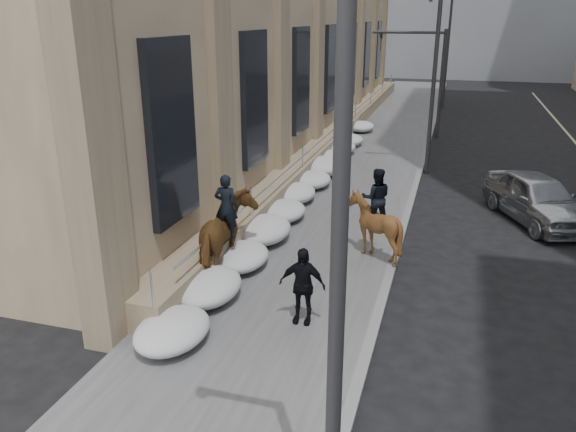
% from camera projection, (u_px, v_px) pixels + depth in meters
% --- Properties ---
extents(ground, '(140.00, 140.00, 0.00)m').
position_uv_depth(ground, '(265.00, 312.00, 13.46)').
color(ground, black).
rests_on(ground, ground).
extents(sidewalk, '(5.00, 80.00, 0.12)m').
position_uv_depth(sidewalk, '(346.00, 191.00, 22.46)').
color(sidewalk, '#48484A').
rests_on(sidewalk, ground).
extents(curb, '(0.24, 80.00, 0.12)m').
position_uv_depth(curb, '(412.00, 197.00, 21.75)').
color(curb, slate).
rests_on(curb, ground).
extents(streetlight_near, '(1.71, 0.24, 8.00)m').
position_uv_depth(streetlight_near, '(324.00, 236.00, 5.76)').
color(streetlight_near, '#2D2D30').
rests_on(streetlight_near, ground).
extents(streetlight_mid, '(1.71, 0.24, 8.00)m').
position_uv_depth(streetlight_mid, '(431.00, 68.00, 23.80)').
color(streetlight_mid, '#2D2D30').
rests_on(streetlight_mid, ground).
extents(streetlight_far, '(1.71, 0.24, 8.00)m').
position_uv_depth(streetlight_far, '(446.00, 45.00, 41.84)').
color(streetlight_far, '#2D2D30').
rests_on(streetlight_far, ground).
extents(traffic_signal, '(4.10, 0.22, 6.00)m').
position_uv_depth(traffic_signal, '(426.00, 66.00, 31.39)').
color(traffic_signal, '#2D2D30').
rests_on(traffic_signal, ground).
extents(snow_bank, '(1.70, 18.10, 0.76)m').
position_uv_depth(snow_bank, '(299.00, 192.00, 20.99)').
color(snow_bank, '#B8B9BF').
rests_on(snow_bank, sidewalk).
extents(mounted_horse_left, '(1.38, 2.62, 2.72)m').
position_uv_depth(mounted_horse_left, '(227.00, 235.00, 14.82)').
color(mounted_horse_left, '#57381A').
rests_on(mounted_horse_left, sidewalk).
extents(mounted_horse_right, '(1.81, 1.95, 2.58)m').
position_uv_depth(mounted_horse_right, '(374.00, 221.00, 15.98)').
color(mounted_horse_right, '#513117').
rests_on(mounted_horse_right, sidewalk).
extents(pedestrian, '(1.07, 0.46, 1.81)m').
position_uv_depth(pedestrian, '(302.00, 285.00, 12.52)').
color(pedestrian, black).
rests_on(pedestrian, sidewalk).
extents(car_silver, '(3.75, 5.25, 1.66)m').
position_uv_depth(car_silver, '(537.00, 198.00, 19.10)').
color(car_silver, '#96999D').
rests_on(car_silver, ground).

